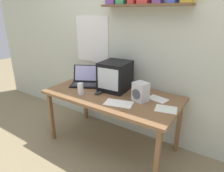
% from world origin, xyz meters
% --- Properties ---
extents(ground_plane, '(12.00, 12.00, 0.00)m').
position_xyz_m(ground_plane, '(0.00, 0.00, 0.00)').
color(ground_plane, '#8E7D5B').
extents(back_wall, '(5.60, 0.24, 2.60)m').
position_xyz_m(back_wall, '(0.00, 0.45, 1.31)').
color(back_wall, beige).
rests_on(back_wall, ground_plane).
extents(corner_desk, '(1.57, 0.79, 0.70)m').
position_xyz_m(corner_desk, '(0.00, 0.00, 0.65)').
color(corner_desk, brown).
rests_on(corner_desk, ground_plane).
extents(crt_monitor, '(0.35, 0.39, 0.35)m').
position_xyz_m(crt_monitor, '(-0.05, 0.15, 0.88)').
color(crt_monitor, black).
rests_on(crt_monitor, corner_desk).
extents(laptop, '(0.45, 0.44, 0.23)m').
position_xyz_m(laptop, '(-0.49, 0.10, 0.76)').
color(laptop, black).
rests_on(laptop, corner_desk).
extents(desk_lamp, '(0.12, 0.16, 0.30)m').
position_xyz_m(desk_lamp, '(-0.30, 0.24, 0.91)').
color(desk_lamp, '#232326').
rests_on(desk_lamp, corner_desk).
extents(juice_glass, '(0.07, 0.07, 0.14)m').
position_xyz_m(juice_glass, '(-0.30, -0.21, 0.76)').
color(juice_glass, white).
rests_on(juice_glass, corner_desk).
extents(space_heater, '(0.18, 0.17, 0.21)m').
position_xyz_m(space_heater, '(0.36, 0.01, 0.81)').
color(space_heater, silver).
rests_on(space_heater, corner_desk).
extents(computer_mouse, '(0.09, 0.12, 0.03)m').
position_xyz_m(computer_mouse, '(-0.13, -0.09, 0.72)').
color(computer_mouse, '#232326').
rests_on(computer_mouse, corner_desk).
extents(loose_paper_near_monitor, '(0.24, 0.18, 0.00)m').
position_xyz_m(loose_paper_near_monitor, '(0.50, 0.16, 0.70)').
color(loose_paper_near_monitor, white).
rests_on(loose_paper_near_monitor, corner_desk).
extents(printed_handout, '(0.33, 0.24, 0.00)m').
position_xyz_m(printed_handout, '(0.20, -0.18, 0.70)').
color(printed_handout, white).
rests_on(printed_handout, corner_desk).
extents(loose_paper_near_laptop, '(0.24, 0.21, 0.00)m').
position_xyz_m(loose_paper_near_laptop, '(0.66, -0.03, 0.70)').
color(loose_paper_near_laptop, white).
rests_on(loose_paper_near_laptop, corner_desk).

